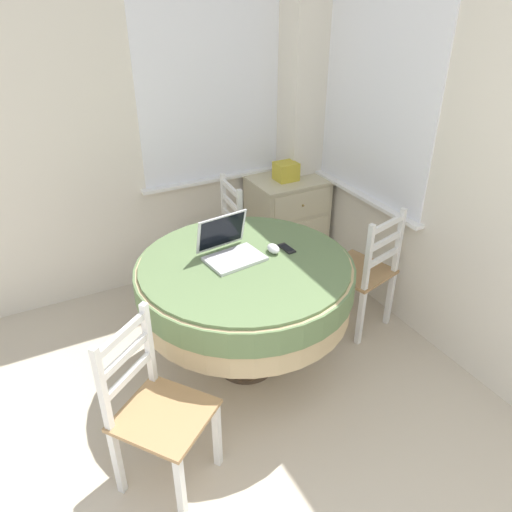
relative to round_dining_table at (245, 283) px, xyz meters
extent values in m
cube|color=silver|center=(-0.80, 1.30, 0.65)|extent=(4.00, 0.06, 2.55)
cube|color=white|center=(0.37, 1.26, 0.87)|extent=(1.10, 0.01, 1.42)
cube|color=white|center=(0.37, 1.23, 0.15)|extent=(1.18, 0.07, 0.02)
cube|color=white|center=(1.19, 0.44, 0.87)|extent=(0.01, 1.10, 1.42)
cube|color=white|center=(1.16, 0.44, 0.15)|extent=(0.07, 1.18, 0.02)
cube|color=silver|center=(1.06, 1.13, 0.65)|extent=(0.28, 0.28, 2.55)
cylinder|color=#4C3D2D|center=(0.00, 0.00, -0.61)|extent=(0.36, 0.36, 0.03)
cylinder|color=#4C3D2D|center=(0.00, 0.00, -0.24)|extent=(0.11, 0.11, 0.71)
cylinder|color=tan|center=(0.00, 0.00, -0.02)|extent=(1.22, 1.22, 0.28)
cylinder|color=#607A4C|center=(0.00, 0.00, 0.05)|extent=(1.24, 1.24, 0.15)
cylinder|color=#607A4C|center=(0.00, 0.00, 0.13)|extent=(1.19, 1.19, 0.02)
cube|color=silver|center=(-0.04, 0.04, 0.15)|extent=(0.34, 0.26, 0.02)
cube|color=silver|center=(-0.04, 0.06, 0.16)|extent=(0.29, 0.17, 0.00)
cube|color=silver|center=(-0.06, 0.18, 0.26)|extent=(0.32, 0.10, 0.22)
cube|color=black|center=(-0.06, 0.17, 0.26)|extent=(0.29, 0.08, 0.19)
ellipsoid|color=white|center=(0.20, 0.02, 0.16)|extent=(0.06, 0.10, 0.05)
cube|color=black|center=(0.28, 0.02, 0.14)|extent=(0.06, 0.13, 0.01)
cube|color=black|center=(0.28, 0.02, 0.15)|extent=(0.05, 0.09, 0.00)
cube|color=#A87F51|center=(0.15, 0.87, -0.20)|extent=(0.43, 0.41, 0.02)
cube|color=white|center=(-0.01, 1.04, -0.41)|extent=(0.04, 0.04, 0.41)
cube|color=white|center=(-0.04, 0.72, -0.41)|extent=(0.04, 0.04, 0.41)
cube|color=white|center=(0.33, 1.02, -0.41)|extent=(0.04, 0.04, 0.41)
cube|color=white|center=(0.31, 0.69, -0.41)|extent=(0.04, 0.04, 0.41)
cube|color=white|center=(0.33, 1.02, 0.04)|extent=(0.03, 0.03, 0.45)
cube|color=white|center=(0.31, 0.69, 0.04)|extent=(0.03, 0.03, 0.45)
cube|color=white|center=(0.32, 0.85, 0.21)|extent=(0.05, 0.33, 0.04)
cube|color=white|center=(0.32, 0.85, 0.09)|extent=(0.05, 0.33, 0.04)
cube|color=white|center=(0.32, 0.85, -0.02)|extent=(0.05, 0.33, 0.04)
cube|color=#A87F51|center=(0.88, 0.05, -0.20)|extent=(0.47, 0.48, 0.02)
cube|color=white|center=(0.99, 0.26, -0.41)|extent=(0.04, 0.04, 0.41)
cube|color=white|center=(0.67, 0.18, -0.41)|extent=(0.04, 0.04, 0.41)
cube|color=white|center=(1.08, -0.07, -0.41)|extent=(0.04, 0.04, 0.41)
cube|color=white|center=(0.76, -0.16, -0.41)|extent=(0.04, 0.04, 0.41)
cube|color=white|center=(1.08, -0.07, 0.04)|extent=(0.04, 0.04, 0.45)
cube|color=white|center=(0.76, -0.16, 0.04)|extent=(0.04, 0.04, 0.45)
cube|color=white|center=(0.92, -0.11, 0.21)|extent=(0.32, 0.11, 0.04)
cube|color=white|center=(0.92, -0.11, 0.09)|extent=(0.32, 0.11, 0.04)
cube|color=white|center=(0.92, -0.11, -0.02)|extent=(0.32, 0.11, 0.04)
cube|color=#A87F51|center=(-0.69, -0.55, -0.20)|extent=(0.54, 0.55, 0.02)
cube|color=white|center=(-0.71, -0.78, -0.41)|extent=(0.05, 0.05, 0.41)
cube|color=white|center=(-0.45, -0.58, -0.41)|extent=(0.05, 0.05, 0.41)
cube|color=white|center=(-0.92, -0.51, -0.41)|extent=(0.05, 0.05, 0.41)
cube|color=white|center=(-0.66, -0.31, -0.41)|extent=(0.05, 0.05, 0.41)
cube|color=white|center=(-0.92, -0.51, 0.04)|extent=(0.04, 0.04, 0.45)
cube|color=white|center=(-0.66, -0.31, 0.04)|extent=(0.04, 0.04, 0.45)
cube|color=white|center=(-0.79, -0.41, 0.21)|extent=(0.28, 0.22, 0.04)
cube|color=white|center=(-0.79, -0.41, 0.09)|extent=(0.28, 0.22, 0.04)
cube|color=white|center=(-0.79, -0.41, -0.02)|extent=(0.28, 0.22, 0.04)
cube|color=beige|center=(0.88, 1.00, -0.25)|extent=(0.56, 0.45, 0.74)
cube|color=beige|center=(0.88, 1.00, 0.13)|extent=(0.58, 0.48, 0.02)
cube|color=beige|center=(0.88, 0.77, 0.00)|extent=(0.49, 0.01, 0.21)
sphere|color=olive|center=(0.88, 0.76, 0.00)|extent=(0.02, 0.02, 0.02)
cube|color=beige|center=(0.88, 0.77, -0.25)|extent=(0.49, 0.01, 0.21)
sphere|color=olive|center=(0.88, 0.76, -0.25)|extent=(0.02, 0.02, 0.02)
cube|color=beige|center=(0.88, 0.77, -0.50)|extent=(0.49, 0.01, 0.21)
sphere|color=olive|center=(0.88, 0.76, -0.50)|extent=(0.02, 0.02, 0.02)
cube|color=gold|center=(0.85, 0.97, 0.21)|extent=(0.17, 0.15, 0.14)
camera|label=1|loc=(-1.06, -2.16, 1.56)|focal=35.00mm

